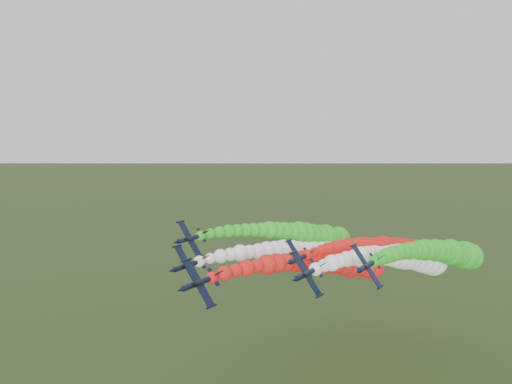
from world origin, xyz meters
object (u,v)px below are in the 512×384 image
Objects in this scene: jet_lead at (337,264)px; jet_outer_right at (448,253)px; jet_inner_right at (409,258)px; jet_trail at (392,249)px; jet_outer_left at (310,235)px; jet_inner_left at (315,253)px.

jet_lead is 30.52m from jet_outer_right.
jet_inner_right is 16.53m from jet_trail.
jet_outer_right reaches higher than jet_trail.
jet_trail is at bearing 27.11° from jet_outer_left.
jet_inner_right is 1.00× the size of jet_outer_right.
jet_outer_left is at bearing 131.69° from jet_lead.
jet_lead is at bearing -96.34° from jet_trail.
jet_inner_left is 33.29m from jet_outer_right.
jet_inner_right is 29.59m from jet_outer_left.
jet_inner_left is 0.99× the size of jet_inner_right.
jet_trail is at bearing 56.95° from jet_inner_left.
jet_outer_right is at bearing 49.82° from jet_lead.
jet_outer_right is (36.85, 4.05, -1.20)m from jet_outer_left.
jet_inner_right is (12.17, 15.87, -0.41)m from jet_lead.
jet_lead is at bearing -130.18° from jet_outer_right.
jet_trail is (13.58, 20.88, -1.26)m from jet_inner_left.
jet_inner_right is 1.00× the size of jet_outer_left.
jet_outer_left is 23.27m from jet_trail.
jet_trail is (20.46, 10.48, -3.58)m from jet_outer_left.
jet_outer_right reaches higher than jet_lead.
jet_trail is at bearing 158.60° from jet_outer_right.
jet_inner_right reaches higher than jet_inner_left.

